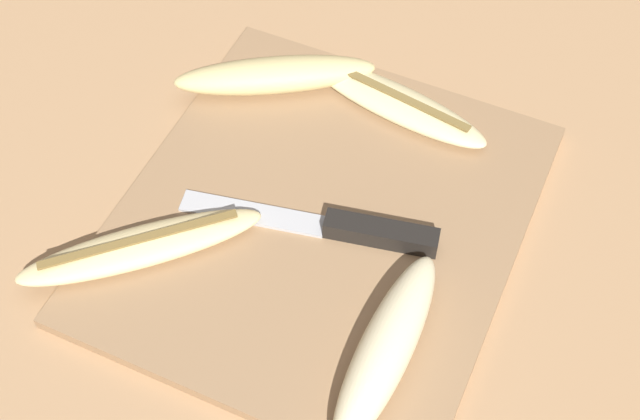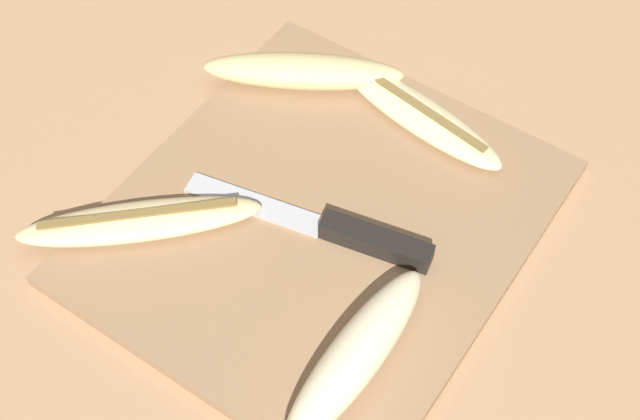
{
  "view_description": "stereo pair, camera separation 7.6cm",
  "coord_description": "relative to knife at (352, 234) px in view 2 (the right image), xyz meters",
  "views": [
    {
      "loc": [
        -0.41,
        -0.18,
        0.64
      ],
      "look_at": [
        0.0,
        0.0,
        0.02
      ],
      "focal_mm": 50.0,
      "sensor_mm": 36.0,
      "label": 1
    },
    {
      "loc": [
        -0.37,
        -0.25,
        0.64
      ],
      "look_at": [
        0.0,
        0.0,
        0.02
      ],
      "focal_mm": 50.0,
      "sensor_mm": 36.0,
      "label": 2
    }
  ],
  "objects": [
    {
      "name": "ground_plane",
      "position": [
        0.0,
        0.04,
        -0.02
      ],
      "size": [
        4.0,
        4.0,
        0.0
      ],
      "primitive_type": "plane",
      "color": "tan"
    },
    {
      "name": "banana_bright_far",
      "position": [
        -0.1,
        -0.07,
        0.01
      ],
      "size": [
        0.18,
        0.04,
        0.04
      ],
      "rotation": [
        0.0,
        0.0,
        1.56
      ],
      "color": "beige",
      "rests_on": "cutting_board"
    },
    {
      "name": "banana_ripe_center",
      "position": [
        -0.09,
        0.15,
        0.0
      ],
      "size": [
        0.17,
        0.18,
        0.02
      ],
      "rotation": [
        0.0,
        0.0,
        0.75
      ],
      "color": "beige",
      "rests_on": "cutting_board"
    },
    {
      "name": "banana_spotted_left",
      "position": [
        0.13,
        0.14,
        0.01
      ],
      "size": [
        0.13,
        0.19,
        0.03
      ],
      "rotation": [
        0.0,
        0.0,
        0.53
      ],
      "color": "#DBC684",
      "rests_on": "cutting_board"
    },
    {
      "name": "knife",
      "position": [
        0.0,
        0.0,
        0.0
      ],
      "size": [
        0.06,
        0.22,
        0.02
      ],
      "rotation": [
        0.0,
        0.0,
        0.2
      ],
      "color": "black",
      "rests_on": "cutting_board"
    },
    {
      "name": "banana_soft_right",
      "position": [
        0.15,
        0.02,
        0.0
      ],
      "size": [
        0.07,
        0.19,
        0.02
      ],
      "rotation": [
        0.0,
        0.0,
        6.12
      ],
      "color": "beige",
      "rests_on": "cutting_board"
    },
    {
      "name": "cutting_board",
      "position": [
        0.0,
        0.04,
        -0.01
      ],
      "size": [
        0.37,
        0.33,
        0.01
      ],
      "color": "#997551",
      "rests_on": "ground_plane"
    }
  ]
}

